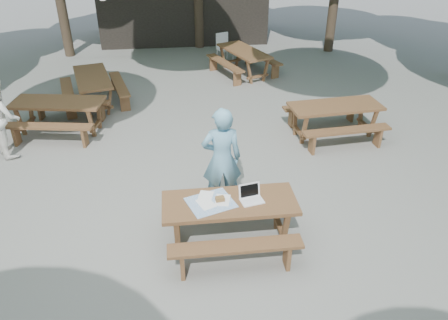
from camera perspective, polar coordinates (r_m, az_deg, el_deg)
ground at (r=8.17m, az=-5.70°, el=-3.48°), size 80.00×80.00×0.00m
main_picnic_table at (r=6.70m, az=0.72°, el=-7.93°), size 2.00×1.58×0.75m
picnic_table_nw at (r=10.59m, az=-20.63°, el=5.40°), size 2.13×1.87×0.75m
picnic_table_ne at (r=10.03m, az=14.14°, el=5.09°), size 2.06×1.74×0.75m
picnic_table_far_w at (r=11.89m, az=-16.62°, el=8.82°), size 1.99×2.22×0.75m
picnic_table_far_e at (r=13.53m, az=2.59°, el=12.69°), size 2.17×2.35×0.75m
woman at (r=7.20m, az=-0.30°, el=0.14°), size 0.67×0.45×1.82m
second_person at (r=9.93m, az=-27.06°, el=5.01°), size 0.95×1.00×1.63m
plastic_chair at (r=14.77m, az=0.11°, el=13.74°), size 0.58×0.58×0.90m
laptop at (r=6.50m, az=3.51°, el=-4.72°), size 0.38×0.32×0.24m
tabletop_clutter at (r=6.46m, az=-1.53°, el=-5.45°), size 0.79×0.73×0.08m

